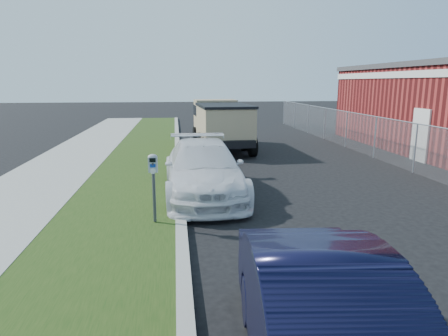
{
  "coord_description": "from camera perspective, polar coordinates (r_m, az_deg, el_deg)",
  "views": [
    {
      "loc": [
        -2.67,
        -9.42,
        3.26
      ],
      "look_at": [
        -1.4,
        1.0,
        1.0
      ],
      "focal_mm": 32.0,
      "sensor_mm": 36.0,
      "label": 1
    }
  ],
  "objects": [
    {
      "name": "navy_sedan",
      "position": [
        4.54,
        15.2,
        -21.97
      ],
      "size": [
        1.89,
        4.6,
        1.48
      ],
      "primitive_type": "imported",
      "rotation": [
        0.0,
        0.0,
        -0.07
      ],
      "color": "black",
      "rests_on": "ground"
    },
    {
      "name": "ground",
      "position": [
        10.32,
        8.47,
        -6.4
      ],
      "size": [
        120.0,
        120.0,
        0.0
      ],
      "primitive_type": "plane",
      "color": "black",
      "rests_on": "ground"
    },
    {
      "name": "dump_truck",
      "position": [
        19.94,
        -0.5,
        6.57
      ],
      "size": [
        2.65,
        6.11,
        2.35
      ],
      "rotation": [
        0.0,
        0.0,
        0.05
      ],
      "color": "black",
      "rests_on": "ground"
    },
    {
      "name": "parking_meter",
      "position": [
        9.02,
        -10.07,
        -0.74
      ],
      "size": [
        0.22,
        0.15,
        1.56
      ],
      "rotation": [
        0.0,
        0.0,
        -0.01
      ],
      "color": "#3F4247",
      "rests_on": "ground"
    },
    {
      "name": "streetside",
      "position": [
        12.2,
        -20.46,
        -3.8
      ],
      "size": [
        6.12,
        50.0,
        0.15
      ],
      "color": "gray",
      "rests_on": "ground"
    },
    {
      "name": "white_wagon",
      "position": [
        11.66,
        -2.95,
        -0.13
      ],
      "size": [
        2.26,
        5.42,
        1.57
      ],
      "primitive_type": "imported",
      "rotation": [
        0.0,
        0.0,
        0.01
      ],
      "color": "silver",
      "rests_on": "ground"
    },
    {
      "name": "chainlink_fence",
      "position": [
        18.67,
        20.86,
        5.21
      ],
      "size": [
        0.06,
        30.06,
        30.0
      ],
      "color": "slate",
      "rests_on": "ground"
    }
  ]
}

